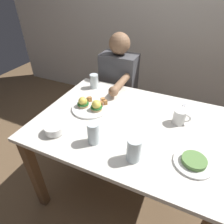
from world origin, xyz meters
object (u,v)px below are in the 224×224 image
at_px(dining_table, 128,133).
at_px(diner_person, 118,85).
at_px(water_glass_near, 94,134).
at_px(water_glass_far, 94,82).
at_px(fruit_bowl, 54,129).
at_px(eggs_benedict_plate, 91,106).
at_px(water_glass_extra, 134,151).
at_px(fork, 182,108).
at_px(side_plate, 194,162).
at_px(coffee_mug, 180,117).

distance_m(dining_table, diner_person, 0.69).
bearing_deg(water_glass_near, water_glass_far, 118.52).
distance_m(dining_table, fruit_bowl, 0.49).
bearing_deg(dining_table, water_glass_near, -114.13).
xyz_separation_m(eggs_benedict_plate, water_glass_extra, (0.43, -0.31, 0.03)).
bearing_deg(eggs_benedict_plate, fork, 24.77).
xyz_separation_m(fruit_bowl, water_glass_extra, (0.50, 0.00, 0.03)).
height_order(fruit_bowl, side_plate, fruit_bowl).
bearing_deg(coffee_mug, water_glass_far, 164.59).
bearing_deg(water_glass_near, dining_table, 65.87).
relative_size(coffee_mug, side_plate, 0.56).
distance_m(fork, water_glass_extra, 0.62).
xyz_separation_m(dining_table, diner_person, (-0.33, 0.60, 0.02)).
height_order(water_glass_near, water_glass_far, water_glass_near).
bearing_deg(water_glass_extra, diner_person, 117.41).
relative_size(fruit_bowl, water_glass_near, 0.89).
xyz_separation_m(coffee_mug, water_glass_far, (-0.74, 0.20, 0.00)).
height_order(eggs_benedict_plate, side_plate, eggs_benedict_plate).
bearing_deg(coffee_mug, eggs_benedict_plate, -171.04).
bearing_deg(water_glass_far, eggs_benedict_plate, -65.95).
xyz_separation_m(eggs_benedict_plate, fruit_bowl, (-0.07, -0.32, 0.00)).
relative_size(water_glass_near, water_glass_extra, 0.99).
relative_size(dining_table, water_glass_near, 8.90).
distance_m(eggs_benedict_plate, fruit_bowl, 0.33).
distance_m(side_plate, diner_person, 1.10).
bearing_deg(coffee_mug, fork, 89.62).
height_order(fork, side_plate, side_plate).
relative_size(water_glass_extra, diner_person, 0.12).
bearing_deg(dining_table, water_glass_extra, -65.60).
bearing_deg(water_glass_extra, eggs_benedict_plate, 144.07).
relative_size(eggs_benedict_plate, water_glass_far, 2.28).
distance_m(water_glass_far, side_plate, 1.00).
relative_size(water_glass_near, side_plate, 0.67).
height_order(coffee_mug, water_glass_extra, water_glass_extra).
bearing_deg(fruit_bowl, dining_table, 38.05).
distance_m(eggs_benedict_plate, water_glass_far, 0.33).
relative_size(coffee_mug, diner_person, 0.10).
relative_size(fork, water_glass_extra, 1.15).
relative_size(eggs_benedict_plate, water_glass_extra, 1.98).
bearing_deg(fruit_bowl, water_glass_near, 6.94).
distance_m(fork, side_plate, 0.51).
height_order(side_plate, diner_person, diner_person).
bearing_deg(side_plate, fork, 103.35).
bearing_deg(dining_table, fruit_bowl, -141.95).
distance_m(coffee_mug, diner_person, 0.81).
height_order(eggs_benedict_plate, water_glass_near, water_glass_near).
xyz_separation_m(dining_table, fruit_bowl, (-0.37, -0.29, 0.14)).
relative_size(water_glass_near, diner_person, 0.12).
distance_m(water_glass_near, diner_person, 0.90).
relative_size(coffee_mug, water_glass_extra, 0.82).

